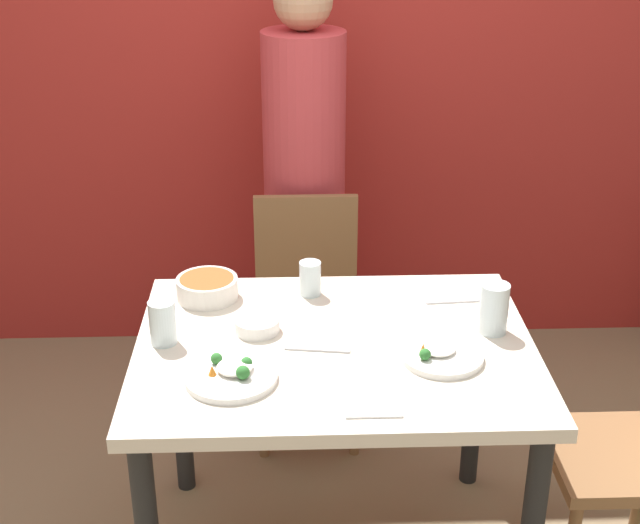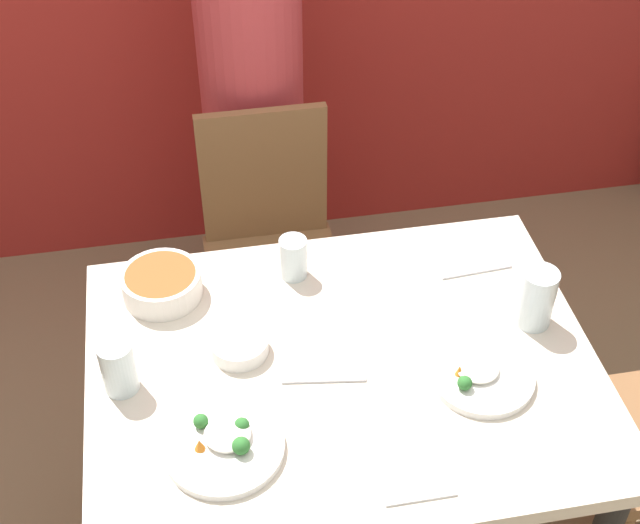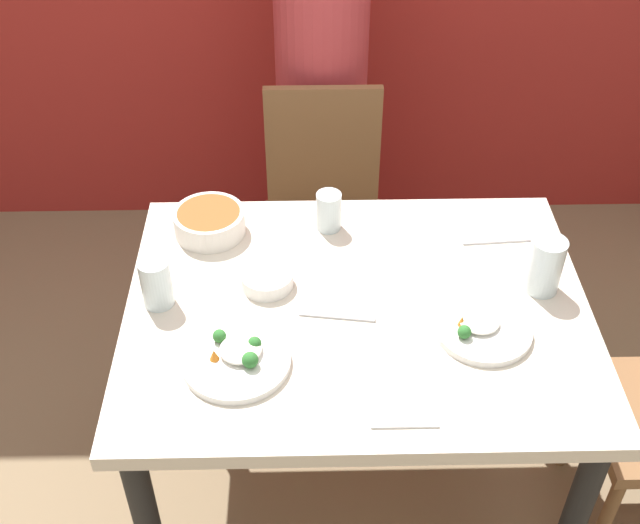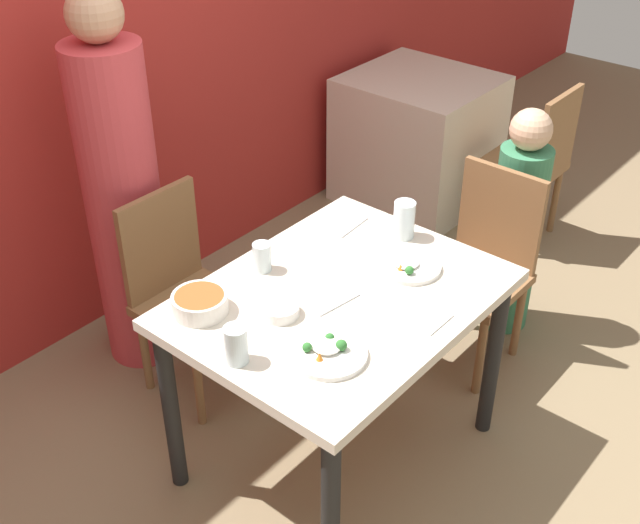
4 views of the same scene
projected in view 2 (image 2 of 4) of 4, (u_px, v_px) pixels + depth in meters
name	position (u px, v px, depth m)	size (l,w,h in m)	color
dining_table	(343.00, 395.00, 2.00)	(1.11, 0.85, 0.77)	beige
chair_adult_spot	(271.00, 246.00, 2.69)	(0.40, 0.40, 0.88)	brown
person_adult	(253.00, 105.00, 2.73)	(0.31, 0.31, 1.64)	#C63D42
bowl_curry	(162.00, 284.00, 2.07)	(0.19, 0.19, 0.07)	silver
plate_rice_adult	(481.00, 375.00, 1.89)	(0.22, 0.22, 0.05)	white
plate_rice_child	(225.00, 444.00, 1.76)	(0.24, 0.24, 0.05)	white
bowl_rice_small	(239.00, 345.00, 1.95)	(0.13, 0.13, 0.04)	white
glass_water_tall	(118.00, 367.00, 1.84)	(0.07, 0.07, 0.13)	silver
glass_water_short	(536.00, 298.00, 1.98)	(0.08, 0.08, 0.15)	silver
glass_water_center	(293.00, 258.00, 2.11)	(0.07, 0.07, 0.11)	silver
napkin_folded	(412.00, 470.00, 1.72)	(0.14, 0.14, 0.01)	white
fork_steel	(476.00, 270.00, 2.16)	(0.18, 0.03, 0.01)	silver
spoon_steel	(324.00, 379.00, 1.90)	(0.18, 0.05, 0.01)	silver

